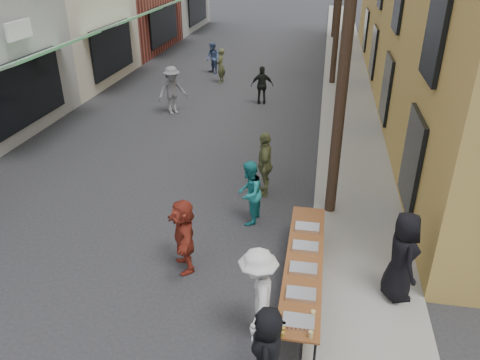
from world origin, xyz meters
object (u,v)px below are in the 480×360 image
(utility_pole_near, at_px, (348,28))
(guest_front_c, at_px, (249,193))
(catering_tray_sausage, at_px, (298,322))
(guest_front_a, at_px, (267,353))
(serving_table, at_px, (304,263))
(server, at_px, (402,256))

(utility_pole_near, height_order, guest_front_c, utility_pole_near)
(catering_tray_sausage, height_order, guest_front_a, guest_front_a)
(serving_table, height_order, server, server)
(catering_tray_sausage, distance_m, guest_front_a, 0.82)
(server, bearing_deg, serving_table, 80.88)
(utility_pole_near, distance_m, guest_front_c, 4.24)
(catering_tray_sausage, distance_m, server, 2.50)
(serving_table, relative_size, guest_front_a, 2.51)
(utility_pole_near, xyz_separation_m, catering_tray_sausage, (-0.50, -4.77, -3.71))
(guest_front_a, xyz_separation_m, server, (2.15, 2.48, 0.20))
(guest_front_c, relative_size, server, 0.89)
(utility_pole_near, bearing_deg, serving_table, -99.09)
(utility_pole_near, relative_size, server, 5.03)
(guest_front_c, bearing_deg, serving_table, 38.65)
(serving_table, height_order, guest_front_a, guest_front_a)
(utility_pole_near, height_order, guest_front_a, utility_pole_near)
(catering_tray_sausage, xyz_separation_m, server, (1.75, 1.77, 0.21))
(guest_front_c, distance_m, server, 3.89)
(guest_front_a, bearing_deg, utility_pole_near, 168.72)
(utility_pole_near, relative_size, catering_tray_sausage, 18.00)
(serving_table, distance_m, guest_front_c, 2.76)
(guest_front_a, bearing_deg, server, 137.15)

